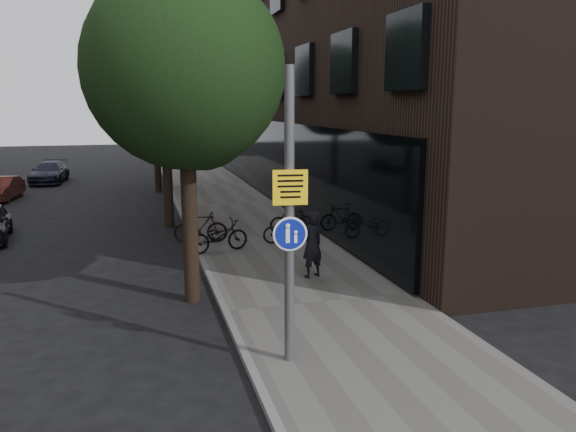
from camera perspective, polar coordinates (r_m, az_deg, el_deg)
name	(u,v)px	position (r m, az deg, el deg)	size (l,w,h in m)	color
ground	(372,374)	(10.09, 8.58, -15.57)	(120.00, 120.00, 0.00)	black
sidewalk	(260,238)	(19.16, -2.84, -2.25)	(4.50, 60.00, 0.12)	#5E5C57
curb_edge	(194,242)	(18.82, -9.55, -2.63)	(0.15, 60.00, 0.13)	slate
building_right_dark_brick	(358,22)	(32.89, 7.10, 18.98)	(12.00, 40.00, 18.00)	black
street_tree_near	(188,78)	(12.91, -10.17, 13.65)	(4.40, 4.40, 7.50)	black
street_tree_mid	(166,88)	(21.38, -12.33, 12.56)	(5.00, 5.00, 7.80)	black
street_tree_far	(156,93)	(30.37, -13.30, 12.06)	(5.00, 5.00, 7.80)	black
signpost	(289,218)	(9.38, 0.14, -0.23)	(0.58, 0.17, 5.04)	#595B5E
pedestrian	(312,244)	(14.48, 2.47, -2.90)	(0.64, 0.42, 1.75)	black
parked_bike_facade_near	(288,229)	(18.20, 0.02, -1.35)	(0.58, 1.67, 0.88)	black
parked_bike_facade_far	(292,220)	(19.48, 0.41, -0.39)	(0.45, 1.60, 0.96)	black
parked_bike_curb_near	(219,236)	(17.16, -7.06, -2.03)	(0.65, 1.88, 0.99)	black
parked_bike_curb_far	(201,227)	(18.38, -8.87, -1.10)	(0.49, 1.73, 1.04)	black
parked_car_mid	(2,189)	(30.30, -27.06, 2.49)	(1.18, 3.39, 1.12)	#521D17
parked_car_far	(49,172)	(35.99, -23.09, 4.11)	(1.72, 4.24, 1.23)	#1A1D2F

